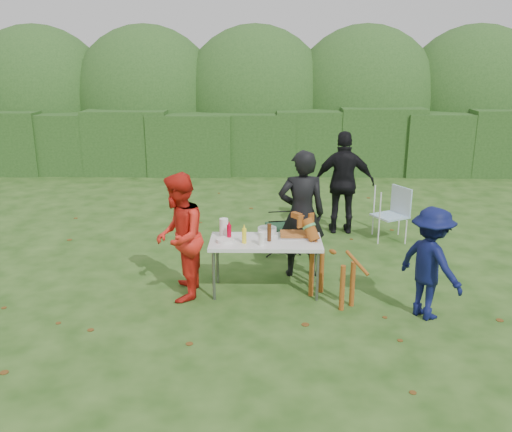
{
  "coord_description": "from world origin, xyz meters",
  "views": [
    {
      "loc": [
        0.3,
        -6.7,
        3.14
      ],
      "look_at": [
        0.18,
        0.42,
        1.0
      ],
      "focal_mm": 38.0,
      "sensor_mm": 36.0,
      "label": 1
    }
  ],
  "objects_px": {
    "person_red_jacket": "(179,237)",
    "camping_chair": "(284,223)",
    "dog": "(332,264)",
    "ketchup_bottle": "(229,233)",
    "paper_towel_roll": "(224,228)",
    "person_black_puffy": "(344,183)",
    "person_cook": "(302,214)",
    "folding_table": "(266,244)",
    "lawn_chair": "(390,214)",
    "beer_bottle": "(269,232)",
    "child": "(430,263)",
    "mustard_bottle": "(244,236)"
  },
  "relations": [
    {
      "from": "child",
      "to": "dog",
      "type": "bearing_deg",
      "value": 36.73
    },
    {
      "from": "ketchup_bottle",
      "to": "person_red_jacket",
      "type": "bearing_deg",
      "value": -164.37
    },
    {
      "from": "dog",
      "to": "ketchup_bottle",
      "type": "xyz_separation_m",
      "value": [
        -1.35,
        0.27,
        0.33
      ]
    },
    {
      "from": "child",
      "to": "dog",
      "type": "distance_m",
      "value": 1.22
    },
    {
      "from": "person_red_jacket",
      "to": "camping_chair",
      "type": "xyz_separation_m",
      "value": [
        1.42,
        1.79,
        -0.36
      ]
    },
    {
      "from": "folding_table",
      "to": "lawn_chair",
      "type": "distance_m",
      "value": 3.11
    },
    {
      "from": "camping_chair",
      "to": "folding_table",
      "type": "bearing_deg",
      "value": 68.54
    },
    {
      "from": "ketchup_bottle",
      "to": "beer_bottle",
      "type": "bearing_deg",
      "value": -0.78
    },
    {
      "from": "child",
      "to": "ketchup_bottle",
      "type": "bearing_deg",
      "value": 41.64
    },
    {
      "from": "folding_table",
      "to": "lawn_chair",
      "type": "bearing_deg",
      "value": 45.71
    },
    {
      "from": "person_cook",
      "to": "ketchup_bottle",
      "type": "height_order",
      "value": "person_cook"
    },
    {
      "from": "person_red_jacket",
      "to": "paper_towel_roll",
      "type": "bearing_deg",
      "value": 118.51
    },
    {
      "from": "person_black_puffy",
      "to": "mustard_bottle",
      "type": "height_order",
      "value": "person_black_puffy"
    },
    {
      "from": "mustard_bottle",
      "to": "ketchup_bottle",
      "type": "relative_size",
      "value": 0.91
    },
    {
      "from": "camping_chair",
      "to": "paper_towel_roll",
      "type": "bearing_deg",
      "value": 48.36
    },
    {
      "from": "mustard_bottle",
      "to": "paper_towel_roll",
      "type": "xyz_separation_m",
      "value": [
        -0.29,
        0.24,
        0.03
      ]
    },
    {
      "from": "person_red_jacket",
      "to": "dog",
      "type": "height_order",
      "value": "person_red_jacket"
    },
    {
      "from": "person_red_jacket",
      "to": "beer_bottle",
      "type": "bearing_deg",
      "value": 96.54
    },
    {
      "from": "person_cook",
      "to": "camping_chair",
      "type": "distance_m",
      "value": 1.11
    },
    {
      "from": "lawn_chair",
      "to": "mustard_bottle",
      "type": "height_order",
      "value": "mustard_bottle"
    },
    {
      "from": "dog",
      "to": "mustard_bottle",
      "type": "relative_size",
      "value": 5.5
    },
    {
      "from": "person_cook",
      "to": "child",
      "type": "bearing_deg",
      "value": 134.48
    },
    {
      "from": "person_red_jacket",
      "to": "child",
      "type": "xyz_separation_m",
      "value": [
        3.13,
        -0.51,
        -0.14
      ]
    },
    {
      "from": "camping_chair",
      "to": "beer_bottle",
      "type": "xyz_separation_m",
      "value": [
        -0.25,
        -1.61,
        0.38
      ]
    },
    {
      "from": "folding_table",
      "to": "beer_bottle",
      "type": "height_order",
      "value": "beer_bottle"
    },
    {
      "from": "folding_table",
      "to": "child",
      "type": "distance_m",
      "value": 2.12
    },
    {
      "from": "person_black_puffy",
      "to": "camping_chair",
      "type": "xyz_separation_m",
      "value": [
        -1.11,
        -1.02,
        -0.44
      ]
    },
    {
      "from": "dog",
      "to": "camping_chair",
      "type": "distance_m",
      "value": 1.96
    },
    {
      "from": "person_cook",
      "to": "paper_towel_roll",
      "type": "bearing_deg",
      "value": 19.2
    },
    {
      "from": "paper_towel_roll",
      "to": "mustard_bottle",
      "type": "bearing_deg",
      "value": -40.53
    },
    {
      "from": "mustard_bottle",
      "to": "paper_towel_roll",
      "type": "distance_m",
      "value": 0.38
    },
    {
      "from": "beer_bottle",
      "to": "paper_towel_roll",
      "type": "relative_size",
      "value": 0.92
    },
    {
      "from": "folding_table",
      "to": "dog",
      "type": "relative_size",
      "value": 1.36
    },
    {
      "from": "folding_table",
      "to": "mustard_bottle",
      "type": "distance_m",
      "value": 0.34
    },
    {
      "from": "folding_table",
      "to": "mustard_bottle",
      "type": "height_order",
      "value": "mustard_bottle"
    },
    {
      "from": "camping_chair",
      "to": "ketchup_bottle",
      "type": "distance_m",
      "value": 1.82
    },
    {
      "from": "person_cook",
      "to": "paper_towel_roll",
      "type": "relative_size",
      "value": 7.17
    },
    {
      "from": "camping_chair",
      "to": "ketchup_bottle",
      "type": "height_order",
      "value": "camping_chair"
    },
    {
      "from": "person_black_puffy",
      "to": "paper_towel_roll",
      "type": "relative_size",
      "value": 7.11
    },
    {
      "from": "folding_table",
      "to": "person_red_jacket",
      "type": "distance_m",
      "value": 1.16
    },
    {
      "from": "camping_chair",
      "to": "mustard_bottle",
      "type": "xyz_separation_m",
      "value": [
        -0.58,
        -1.7,
        0.36
      ]
    },
    {
      "from": "person_black_puffy",
      "to": "camping_chair",
      "type": "height_order",
      "value": "person_black_puffy"
    },
    {
      "from": "lawn_chair",
      "to": "ketchup_bottle",
      "type": "relative_size",
      "value": 4.24
    },
    {
      "from": "camping_chair",
      "to": "beer_bottle",
      "type": "height_order",
      "value": "beer_bottle"
    },
    {
      "from": "ketchup_bottle",
      "to": "paper_towel_roll",
      "type": "height_order",
      "value": "paper_towel_roll"
    },
    {
      "from": "folding_table",
      "to": "lawn_chair",
      "type": "relative_size",
      "value": 1.61
    },
    {
      "from": "person_cook",
      "to": "beer_bottle",
      "type": "distance_m",
      "value": 0.78
    },
    {
      "from": "child",
      "to": "beer_bottle",
      "type": "height_order",
      "value": "child"
    },
    {
      "from": "camping_chair",
      "to": "paper_towel_roll",
      "type": "relative_size",
      "value": 3.71
    },
    {
      "from": "person_black_puffy",
      "to": "dog",
      "type": "distance_m",
      "value": 2.97
    }
  ]
}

